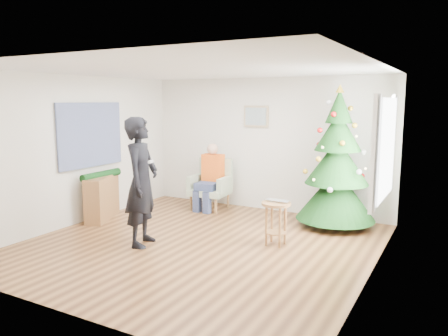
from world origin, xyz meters
The scene contains 19 objects.
floor centered at (0.00, 0.00, 0.00)m, with size 5.00×5.00×0.00m, color brown.
ceiling centered at (0.00, 0.00, 2.60)m, with size 5.00×5.00×0.00m, color white.
wall_back centered at (0.00, 2.50, 1.30)m, with size 5.00×5.00×0.00m, color silver.
wall_front centered at (0.00, -2.50, 1.30)m, with size 5.00×5.00×0.00m, color silver.
wall_left centered at (-2.50, 0.00, 1.30)m, with size 5.00×5.00×0.00m, color silver.
wall_right centered at (2.50, 0.00, 1.30)m, with size 5.00×5.00×0.00m, color silver.
window_panel centered at (2.47, 1.00, 1.50)m, with size 0.04×1.30×1.40m, color white.
curtains centered at (2.44, 1.00, 1.50)m, with size 0.05×1.75×1.50m.
christmas_tree centered at (1.55, 1.97, 1.10)m, with size 1.35×1.35×2.43m.
stool centered at (1.02, 0.54, 0.34)m, with size 0.44×0.44×0.66m.
laptop centered at (1.02, 0.54, 0.67)m, with size 0.36×0.23×0.03m, color silver.
armchair centered at (-0.96, 1.99, 0.37)m, with size 0.80×0.74×1.00m.
seated_person centered at (-0.95, 1.93, 0.67)m, with size 0.44×0.62×1.31m.
standing_man centered at (-0.75, -0.40, 0.96)m, with size 0.70×0.46×1.93m, color black.
game_controller centered at (-0.55, -0.43, 1.29)m, with size 0.04×0.13×0.04m, color white.
console centered at (-2.33, 0.38, 0.40)m, with size 0.30×1.00×0.80m, color brown.
garland centered at (-2.33, 0.38, 0.82)m, with size 0.14×0.14×0.90m, color black.
tapestry centered at (-2.46, 0.30, 1.55)m, with size 0.03×1.50×1.15m, color black.
framed_picture centered at (-0.20, 2.46, 1.85)m, with size 0.52×0.05×0.42m.
Camera 1 is at (3.39, -5.41, 2.17)m, focal length 35.00 mm.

